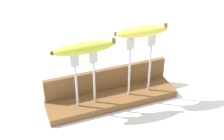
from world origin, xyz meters
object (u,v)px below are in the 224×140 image
object	(u,v)px
fork_stand_right	(140,61)
fork_stand_left	(85,75)
banana_raised_right	(142,31)
banana_raised_left	(83,48)

from	to	relation	value
fork_stand_right	fork_stand_left	bearing A→B (deg)	180.00
fork_stand_right	banana_raised_right	size ratio (longest dim) A/B	1.21
fork_stand_right	banana_raised_left	size ratio (longest dim) A/B	1.07
fork_stand_right	banana_raised_right	bearing A→B (deg)	174.78
fork_stand_left	banana_raised_left	distance (m)	0.09
fork_stand_left	fork_stand_right	distance (m)	0.18
banana_raised_left	banana_raised_right	distance (m)	0.18
banana_raised_right	fork_stand_right	bearing A→B (deg)	-5.22
fork_stand_right	banana_raised_right	xyz separation A→B (m)	(-0.00, 0.00, 0.10)
banana_raised_left	fork_stand_right	bearing A→B (deg)	-0.00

